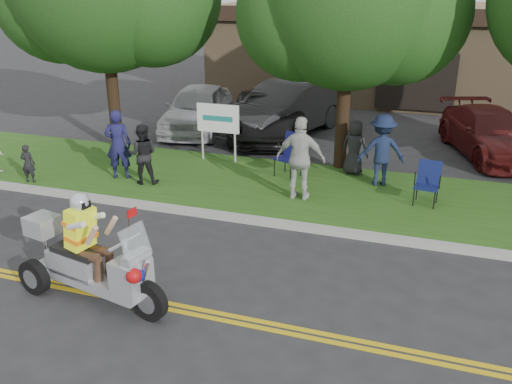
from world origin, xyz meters
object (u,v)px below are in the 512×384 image
(spectator_adult_mid, at_px, (143,154))
(parked_car_left, at_px, (285,109))
(trike_scooter, at_px, (89,263))
(spectator_adult_right, at_px, (301,159))
(parked_car_right, at_px, (490,133))
(lawn_chair_a, at_px, (291,152))
(lawn_chair_b, at_px, (428,180))
(parked_car_far_left, at_px, (198,108))
(spectator_adult_left, at_px, (118,144))
(parked_car_mid, at_px, (269,114))

(spectator_adult_mid, distance_m, parked_car_left, 6.45)
(trike_scooter, height_order, spectator_adult_right, spectator_adult_right)
(parked_car_right, bearing_deg, spectator_adult_mid, -165.36)
(lawn_chair_a, height_order, parked_car_right, parked_car_right)
(lawn_chair_b, distance_m, parked_car_far_left, 9.18)
(lawn_chair_a, bearing_deg, parked_car_right, 57.74)
(lawn_chair_b, height_order, spectator_adult_right, spectator_adult_right)
(trike_scooter, bearing_deg, lawn_chair_a, 88.62)
(lawn_chair_b, bearing_deg, spectator_adult_left, -167.67)
(parked_car_far_left, xyz_separation_m, parked_car_mid, (2.59, 0.12, -0.05))
(parked_car_far_left, bearing_deg, spectator_adult_mid, -89.66)
(trike_scooter, relative_size, parked_car_right, 0.60)
(spectator_adult_mid, height_order, spectator_adult_right, spectator_adult_right)
(spectator_adult_mid, distance_m, parked_car_far_left, 5.66)
(lawn_chair_a, relative_size, spectator_adult_right, 0.57)
(spectator_adult_left, height_order, parked_car_mid, spectator_adult_left)
(lawn_chair_a, xyz_separation_m, spectator_adult_right, (0.65, -1.57, 0.35))
(spectator_adult_mid, bearing_deg, parked_car_left, -127.08)
(spectator_adult_mid, height_order, parked_car_left, parked_car_left)
(parked_car_far_left, relative_size, parked_car_right, 0.99)
(trike_scooter, distance_m, spectator_adult_right, 5.63)
(spectator_adult_left, xyz_separation_m, parked_car_mid, (2.37, 5.53, -0.26))
(parked_car_left, distance_m, parked_car_mid, 0.63)
(lawn_chair_a, distance_m, parked_car_mid, 4.29)
(trike_scooter, bearing_deg, spectator_adult_mid, 121.92)
(trike_scooter, bearing_deg, parked_car_left, 100.79)
(lawn_chair_b, xyz_separation_m, spectator_adult_mid, (-6.89, -0.91, 0.21))
(lawn_chair_a, bearing_deg, spectator_adult_right, -47.23)
(trike_scooter, height_order, parked_car_right, trike_scooter)
(lawn_chair_a, bearing_deg, parked_car_mid, 135.19)
(lawn_chair_b, relative_size, spectator_adult_left, 0.55)
(lawn_chair_b, relative_size, parked_car_mid, 0.18)
(lawn_chair_a, relative_size, parked_car_mid, 0.21)
(trike_scooter, distance_m, parked_car_right, 12.59)
(lawn_chair_a, height_order, spectator_adult_right, spectator_adult_right)
(spectator_adult_mid, xyz_separation_m, parked_car_mid, (1.57, 5.68, -0.12))
(parked_car_mid, bearing_deg, parked_car_left, 30.02)
(spectator_adult_left, bearing_deg, parked_car_far_left, -108.55)
(lawn_chair_a, relative_size, parked_car_left, 0.21)
(lawn_chair_b, bearing_deg, parked_car_right, 78.26)
(parked_car_right, bearing_deg, lawn_chair_a, -161.81)
(lawn_chair_b, relative_size, spectator_adult_right, 0.50)
(spectator_adult_mid, bearing_deg, lawn_chair_b, 168.54)
(parked_car_mid, bearing_deg, trike_scooter, -104.25)
(spectator_adult_mid, distance_m, spectator_adult_right, 4.05)
(trike_scooter, distance_m, lawn_chair_b, 7.74)
(parked_car_left, bearing_deg, spectator_adult_left, -96.38)
(parked_car_left, relative_size, parked_car_mid, 0.99)
(parked_car_left, bearing_deg, spectator_adult_mid, -89.36)
(spectator_adult_left, xyz_separation_m, spectator_adult_right, (4.83, 0.06, 0.08))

